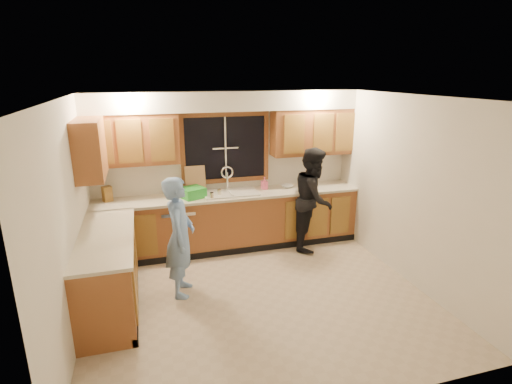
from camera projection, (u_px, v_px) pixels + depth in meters
floor at (259, 297)px, 5.13m from camera, size 4.20×4.20×0.00m
ceiling at (259, 97)px, 4.41m from camera, size 4.20×4.20×0.00m
wall_back at (226, 169)px, 6.52m from camera, size 4.20×0.00×4.20m
wall_left at (68, 222)px, 4.21m from camera, size 0.00×3.80×3.80m
wall_right at (409, 191)px, 5.33m from camera, size 0.00×3.80×3.80m
base_cabinets_back at (231, 222)px, 6.47m from camera, size 4.20×0.60×0.88m
base_cabinets_left at (109, 272)px, 4.84m from camera, size 0.60×1.90×0.88m
countertop_back at (230, 195)px, 6.33m from camera, size 4.20×0.63×0.04m
countertop_left at (106, 237)px, 4.71m from camera, size 0.63×1.90×0.04m
upper_cabinets_left at (132, 140)px, 5.82m from camera, size 1.35×0.33×0.75m
upper_cabinets_right at (312, 132)px, 6.58m from camera, size 1.35×0.33×0.75m
upper_cabinets_return at (90, 149)px, 5.12m from camera, size 0.33×0.90×0.75m
soffit at (227, 101)px, 6.04m from camera, size 4.20×0.35×0.30m
window_frame at (225, 148)px, 6.41m from camera, size 1.44×0.03×1.14m
sink at (230, 197)px, 6.36m from camera, size 0.86×0.52×0.57m
dishwasher at (178, 229)px, 6.25m from camera, size 0.60×0.56×0.82m
stove at (105, 295)px, 4.31m from camera, size 0.58×0.75×0.90m
man at (180, 237)px, 5.01m from camera, size 0.48×0.63×1.56m
woman at (314, 199)px, 6.39m from camera, size 0.96×1.01×1.65m
knife_block at (107, 194)px, 5.92m from camera, size 0.16×0.15×0.23m
cutting_board at (195, 179)px, 6.34m from camera, size 0.32×0.11×0.43m
dish_crate at (192, 193)px, 6.12m from camera, size 0.43×0.41×0.15m
soap_bottle at (264, 183)px, 6.55m from camera, size 0.10×0.10×0.20m
bowl at (287, 186)px, 6.66m from camera, size 0.24×0.24×0.05m
can_left at (212, 196)px, 6.02m from camera, size 0.07×0.07×0.11m
can_right at (219, 193)px, 6.19m from camera, size 0.06×0.06×0.11m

